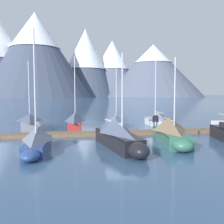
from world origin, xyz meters
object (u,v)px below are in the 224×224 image
sailboat_far_berth (116,121)px  sailboat_outer_slip (171,131)px  sailboat_second_berth (37,140)px  person_on_dock (155,121)px  sailboat_mid_dock_starboard (118,135)px  sailboat_mid_dock_port (75,121)px  sailboat_nearest_berth (30,122)px  sailboat_end_of_dock (156,119)px

sailboat_far_berth → sailboat_outer_slip: (2.98, -9.70, 0.25)m
sailboat_second_berth → person_on_dock: 12.03m
sailboat_mid_dock_starboard → sailboat_far_berth: 11.00m
sailboat_mid_dock_port → sailboat_mid_dock_starboard: size_ratio=1.05×
sailboat_far_berth → sailboat_outer_slip: 10.15m
sailboat_second_berth → person_on_dock: bearing=32.2°
sailboat_outer_slip → person_on_dock: (0.19, 4.80, 0.31)m
sailboat_nearest_berth → person_on_dock: bearing=-18.1°
sailboat_nearest_berth → sailboat_second_berth: 10.82m
sailboat_mid_dock_port → person_on_dock: size_ratio=4.79×
sailboat_end_of_dock → sailboat_mid_dock_port: bearing=-174.1°
sailboat_second_berth → sailboat_outer_slip: (9.98, 1.61, 0.15)m
sailboat_nearest_berth → sailboat_second_berth: bearing=-76.8°
sailboat_mid_dock_starboard → sailboat_far_berth: bearing=82.7°
sailboat_second_berth → sailboat_end_of_dock: 17.11m
sailboat_mid_dock_starboard → sailboat_far_berth: size_ratio=1.08×
sailboat_outer_slip → sailboat_end_of_dock: size_ratio=0.84×
sailboat_mid_dock_starboard → person_on_dock: 7.55m
sailboat_far_berth → sailboat_end_of_dock: (5.02, 0.88, 0.10)m
sailboat_nearest_berth → sailboat_mid_dock_starboard: size_ratio=0.95×
sailboat_nearest_berth → sailboat_outer_slip: size_ratio=1.05×
sailboat_outer_slip → person_on_dock: bearing=87.7°
sailboat_outer_slip → person_on_dock: size_ratio=4.15×
sailboat_outer_slip → sailboat_nearest_berth: bearing=144.4°
sailboat_mid_dock_port → sailboat_outer_slip: sailboat_mid_dock_port is taller
sailboat_end_of_dock → person_on_dock: bearing=-107.7°
sailboat_nearest_berth → person_on_dock: size_ratio=4.34×
sailboat_second_berth → person_on_dock: (10.17, 6.40, 0.46)m
sailboat_mid_dock_starboard → sailboat_end_of_dock: size_ratio=0.92×
sailboat_mid_dock_starboard → sailboat_far_berth: (1.39, 10.91, -0.27)m
sailboat_mid_dock_port → sailboat_outer_slip: 12.26m
sailboat_mid_dock_port → sailboat_end_of_dock: sailboat_end_of_dock is taller
sailboat_second_berth → sailboat_outer_slip: size_ratio=1.16×
sailboat_nearest_berth → sailboat_end_of_dock: bearing=6.5°
sailboat_second_berth → sailboat_far_berth: (7.00, 11.30, -0.11)m
sailboat_nearest_berth → sailboat_second_berth: (2.47, -10.53, -0.04)m
sailboat_mid_dock_port → sailboat_far_berth: 4.68m
sailboat_outer_slip → sailboat_end_of_dock: sailboat_end_of_dock is taller
sailboat_mid_dock_port → sailboat_end_of_dock: bearing=5.9°
sailboat_mid_dock_port → sailboat_end_of_dock: 9.75m
sailboat_outer_slip → sailboat_mid_dock_starboard: bearing=-164.5°
sailboat_nearest_berth → person_on_dock: (12.64, -4.13, 0.42)m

